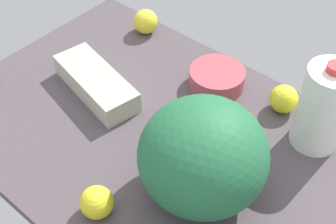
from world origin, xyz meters
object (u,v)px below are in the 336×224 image
at_px(watermelon, 203,156).
at_px(milk_jug, 323,108).
at_px(mixing_bowl, 217,78).
at_px(egg_carton, 96,83).
at_px(lemon_far_back, 284,99).
at_px(lemon_beside_bowl, 146,22).
at_px(lemon_by_jug, 97,202).

bearing_deg(watermelon, milk_jug, -111.42).
xyz_separation_m(milk_jug, mixing_bowl, (0.31, -0.01, -0.09)).
distance_m(egg_carton, mixing_bowl, 0.34).
bearing_deg(watermelon, lemon_far_back, -90.62).
distance_m(watermelon, lemon_far_back, 0.37).
bearing_deg(watermelon, mixing_bowl, -59.32).
xyz_separation_m(egg_carton, lemon_far_back, (-0.44, -0.28, 0.01)).
bearing_deg(watermelon, egg_carton, -10.29).
relative_size(egg_carton, mixing_bowl, 1.81).
bearing_deg(mixing_bowl, lemon_beside_bowl, -10.57).
xyz_separation_m(egg_carton, watermelon, (-0.43, 0.08, 0.09)).
relative_size(lemon_far_back, lemon_by_jug, 1.02).
bearing_deg(lemon_beside_bowl, lemon_by_jug, 123.63).
distance_m(egg_carton, lemon_by_jug, 0.40).
relative_size(watermelon, lemon_far_back, 3.68).
height_order(milk_jug, lemon_far_back, milk_jug).
height_order(watermelon, mixing_bowl, watermelon).
height_order(milk_jug, mixing_bowl, milk_jug).
distance_m(mixing_bowl, lemon_beside_bowl, 0.34).
height_order(mixing_bowl, lemon_by_jug, lemon_by_jug).
distance_m(watermelon, mixing_bowl, 0.39).
distance_m(watermelon, lemon_by_jug, 0.26).
bearing_deg(lemon_far_back, watermelon, 89.38).
xyz_separation_m(lemon_beside_bowl, lemon_far_back, (-0.53, 0.02, -0.00)).
bearing_deg(egg_carton, lemon_far_back, -135.51).
height_order(lemon_beside_bowl, lemon_far_back, lemon_beside_bowl).
relative_size(mixing_bowl, lemon_beside_bowl, 2.01).
relative_size(mixing_bowl, lemon_far_back, 2.05).
relative_size(egg_carton, lemon_far_back, 3.71).
bearing_deg(egg_carton, lemon_beside_bowl, -61.71).
bearing_deg(lemon_by_jug, mixing_bowl, -84.22).
height_order(lemon_beside_bowl, lemon_by_jug, lemon_beside_bowl).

